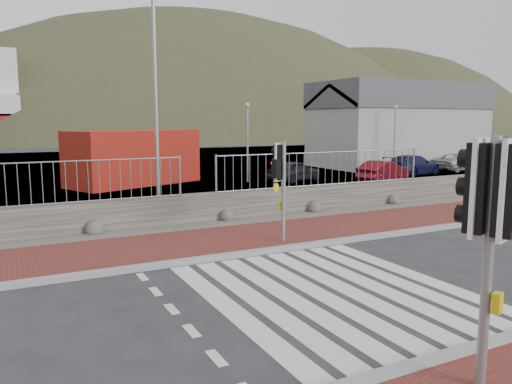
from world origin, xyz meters
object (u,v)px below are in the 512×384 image
shipping_container (134,157)px  car_e (492,161)px  car_d (459,162)px  car_a (294,171)px  car_c (412,165)px  streetlight (160,95)px  traffic_signal_near (492,210)px  traffic_signal_far (283,171)px  car_b (383,171)px

shipping_container → car_e: shipping_container is taller
car_d → car_e: 2.28m
shipping_container → car_d: bearing=-30.6°
car_a → car_c: (7.70, -0.70, 0.04)m
shipping_container → car_e: bearing=-31.8°
streetlight → car_e: streetlight is taller
traffic_signal_near → streetlight: (-0.38, 11.80, 1.80)m
shipping_container → car_a: shipping_container is taller
traffic_signal_near → car_c: (16.61, 18.13, -1.61)m
car_a → car_e: bearing=-111.5°
traffic_signal_far → shipping_container: bearing=-112.7°
streetlight → traffic_signal_far: bearing=-57.2°
traffic_signal_near → car_e: (23.46, 18.09, -1.60)m
traffic_signal_near → shipping_container: size_ratio=0.47×
car_b → car_c: 3.94m
traffic_signal_far → car_b: traffic_signal_far is taller
car_a → car_e: (14.55, -0.75, 0.06)m
car_a → car_d: (12.39, -0.01, -0.01)m
car_a → car_b: car_a is taller
traffic_signal_far → car_d: bearing=-174.5°
car_d → traffic_signal_near: bearing=125.8°
car_b → car_d: bearing=-91.7°
car_e → traffic_signal_near: bearing=113.5°
traffic_signal_near → shipping_container: bearing=66.9°
traffic_signal_near → streetlight: bearing=71.5°
traffic_signal_far → car_a: 13.76m
traffic_signal_far → car_d: (19.79, 11.51, -1.38)m
car_a → car_d: 12.39m
streetlight → shipping_container: bearing=91.4°
car_c → car_d: size_ratio=1.05×
car_c → traffic_signal_near: bearing=121.9°
traffic_signal_near → car_e: size_ratio=0.84×
streetlight → car_d: bearing=27.7°
traffic_signal_near → car_b: 21.12m
traffic_signal_far → traffic_signal_near: bearing=53.7°
traffic_signal_near → car_d: traffic_signal_near is taller
shipping_container → car_b: bearing=-45.5°
traffic_signal_far → car_b: size_ratio=0.79×
car_b → traffic_signal_far: bearing=111.8°
shipping_container → traffic_signal_near: bearing=-115.9°
traffic_signal_far → car_b: (11.49, 9.24, -1.38)m
traffic_signal_far → shipping_container: 14.18m
traffic_signal_near → traffic_signal_far: 7.48m
traffic_signal_far → shipping_container: (-0.47, 14.16, -0.58)m
traffic_signal_far → streetlight: 5.29m
shipping_container → car_b: (11.96, -4.93, -0.80)m
car_a → car_e: car_e is taller
shipping_container → streetlight: bearing=-121.5°
car_b → car_d: size_ratio=0.85×
car_a → car_e: 14.57m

